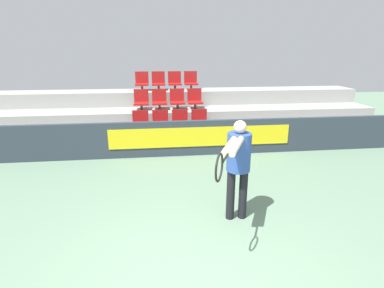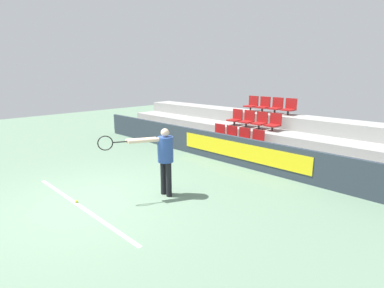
# 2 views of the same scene
# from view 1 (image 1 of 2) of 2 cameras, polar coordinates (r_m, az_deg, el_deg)

# --- Properties ---
(barrier_wall) EXTENTS (12.87, 0.14, 0.89)m
(barrier_wall) POSITION_cam_1_polar(r_m,az_deg,el_deg) (7.46, -3.66, 1.02)
(barrier_wall) COLOR #2D3842
(barrier_wall) RESTS_ON ground
(bleacher_tier_front) EXTENTS (12.47, 1.03, 0.44)m
(bleacher_tier_front) POSITION_cam_1_polar(r_m,az_deg,el_deg) (8.09, -4.01, 0.65)
(bleacher_tier_front) COLOR #9E9E99
(bleacher_tier_front) RESTS_ON ground
(bleacher_tier_middle) EXTENTS (12.47, 1.03, 0.87)m
(bleacher_tier_middle) POSITION_cam_1_polar(r_m,az_deg,el_deg) (9.02, -4.38, 3.86)
(bleacher_tier_middle) COLOR #9E9E99
(bleacher_tier_middle) RESTS_ON ground
(bleacher_tier_back) EXTENTS (12.47, 1.03, 1.31)m
(bleacher_tier_back) POSITION_cam_1_polar(r_m,az_deg,el_deg) (9.98, -4.69, 6.45)
(bleacher_tier_back) COLOR #9E9E99
(bleacher_tier_back) RESTS_ON ground
(stadium_chair_0) EXTENTS (0.43, 0.44, 0.58)m
(stadium_chair_0) POSITION_cam_1_polar(r_m,az_deg,el_deg) (8.09, -9.78, 3.96)
(stadium_chair_0) COLOR #333333
(stadium_chair_0) RESTS_ON bleacher_tier_front
(stadium_chair_1) EXTENTS (0.43, 0.44, 0.58)m
(stadium_chair_1) POSITION_cam_1_polar(r_m,az_deg,el_deg) (8.08, -6.01, 4.10)
(stadium_chair_1) COLOR #333333
(stadium_chair_1) RESTS_ON bleacher_tier_front
(stadium_chair_2) EXTENTS (0.43, 0.44, 0.58)m
(stadium_chair_2) POSITION_cam_1_polar(r_m,az_deg,el_deg) (8.11, -2.25, 4.22)
(stadium_chair_2) COLOR #333333
(stadium_chair_2) RESTS_ON bleacher_tier_front
(stadium_chair_3) EXTENTS (0.43, 0.44, 0.58)m
(stadium_chair_3) POSITION_cam_1_polar(r_m,az_deg,el_deg) (8.16, 1.47, 4.32)
(stadium_chair_3) COLOR #333333
(stadium_chair_3) RESTS_ON bleacher_tier_front
(stadium_chair_4) EXTENTS (0.43, 0.44, 0.58)m
(stadium_chair_4) POSITION_cam_1_polar(r_m,az_deg,el_deg) (9.02, -9.64, 8.17)
(stadium_chair_4) COLOR #333333
(stadium_chair_4) RESTS_ON bleacher_tier_middle
(stadium_chair_5) EXTENTS (0.43, 0.44, 0.58)m
(stadium_chair_5) POSITION_cam_1_polar(r_m,az_deg,el_deg) (9.01, -6.23, 8.30)
(stadium_chair_5) COLOR #333333
(stadium_chair_5) RESTS_ON bleacher_tier_middle
(stadium_chair_6) EXTENTS (0.43, 0.44, 0.58)m
(stadium_chair_6) POSITION_cam_1_polar(r_m,az_deg,el_deg) (9.03, -2.83, 8.41)
(stadium_chair_6) COLOR #333333
(stadium_chair_6) RESTS_ON bleacher_tier_middle
(stadium_chair_7) EXTENTS (0.43, 0.44, 0.58)m
(stadium_chair_7) POSITION_cam_1_polar(r_m,az_deg,el_deg) (9.08, 0.55, 8.48)
(stadium_chair_7) COLOR #333333
(stadium_chair_7) RESTS_ON bleacher_tier_middle
(stadium_chair_8) EXTENTS (0.43, 0.44, 0.58)m
(stadium_chair_8) POSITION_cam_1_polar(r_m,az_deg,el_deg) (9.98, -9.52, 11.59)
(stadium_chair_8) COLOR #333333
(stadium_chair_8) RESTS_ON bleacher_tier_back
(stadium_chair_9) EXTENTS (0.43, 0.44, 0.58)m
(stadium_chair_9) POSITION_cam_1_polar(r_m,az_deg,el_deg) (9.97, -6.41, 11.71)
(stadium_chair_9) COLOR #333333
(stadium_chair_9) RESTS_ON bleacher_tier_back
(stadium_chair_10) EXTENTS (0.43, 0.44, 0.58)m
(stadium_chair_10) POSITION_cam_1_polar(r_m,az_deg,el_deg) (9.99, -3.30, 11.80)
(stadium_chair_10) COLOR #333333
(stadium_chair_10) RESTS_ON bleacher_tier_back
(stadium_chair_11) EXTENTS (0.43, 0.44, 0.58)m
(stadium_chair_11) POSITION_cam_1_polar(r_m,az_deg,el_deg) (10.03, -0.21, 11.86)
(stadium_chair_11) COLOR #333333
(stadium_chair_11) RESTS_ON bleacher_tier_back
(tennis_player) EXTENTS (0.81, 1.51, 1.59)m
(tennis_player) POSITION_cam_1_polar(r_m,az_deg,el_deg) (4.47, 8.70, -3.12)
(tennis_player) COLOR black
(tennis_player) RESTS_ON ground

